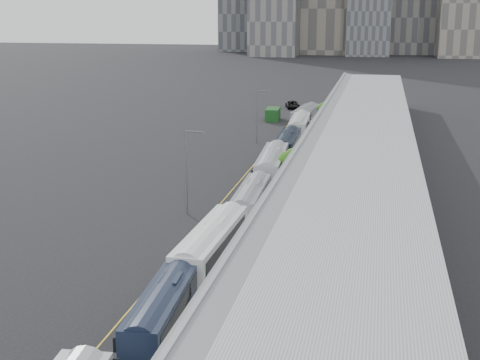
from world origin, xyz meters
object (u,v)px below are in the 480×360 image
(bus_1, at_px, (165,315))
(shipping_container, at_px, (273,114))
(bus_7, at_px, (305,119))
(street_lamp_near, at_px, (188,166))
(street_lamp_far, at_px, (258,112))
(bus_3, at_px, (251,204))
(bus_4, at_px, (272,170))
(bus_6, at_px, (300,129))
(bus_5, at_px, (287,148))
(suv, at_px, (293,105))
(bus_2, at_px, (211,252))

(bus_1, xyz_separation_m, shipping_container, (-7.28, 88.57, -0.33))
(bus_7, xyz_separation_m, street_lamp_near, (-5.61, -55.62, 3.47))
(bus_1, xyz_separation_m, street_lamp_far, (-6.01, 65.62, 3.38))
(bus_3, xyz_separation_m, bus_4, (-0.19, 14.20, 0.24))
(bus_3, bearing_deg, bus_7, 89.01)
(bus_1, relative_size, bus_6, 0.89)
(street_lamp_far, bearing_deg, bus_4, -75.79)
(bus_5, distance_m, street_lamp_far, 13.29)
(bus_4, height_order, street_lamp_far, street_lamp_far)
(bus_4, bearing_deg, suv, 92.00)
(bus_5, relative_size, bus_7, 0.99)
(bus_1, height_order, suv, bus_1)
(bus_2, relative_size, bus_4, 0.97)
(bus_3, distance_m, bus_5, 28.36)
(bus_6, bearing_deg, suv, 96.45)
(bus_2, relative_size, shipping_container, 2.59)
(bus_5, height_order, shipping_container, bus_5)
(bus_1, xyz_separation_m, bus_2, (0.24, 11.18, 0.20))
(bus_4, distance_m, bus_5, 14.16)
(bus_4, bearing_deg, bus_7, 87.75)
(street_lamp_far, bearing_deg, bus_5, -60.72)
(street_lamp_near, bearing_deg, bus_6, 82.03)
(street_lamp_near, bearing_deg, street_lamp_far, 90.09)
(street_lamp_far, xyz_separation_m, shipping_container, (-1.27, 22.96, -3.70))
(bus_1, relative_size, shipping_container, 2.29)
(bus_5, xyz_separation_m, shipping_container, (-7.57, 34.20, -0.45))
(street_lamp_far, bearing_deg, bus_7, 70.59)
(bus_1, xyz_separation_m, street_lamp_near, (-5.95, 26.09, 3.60))
(bus_1, relative_size, street_lamp_far, 1.45)
(bus_2, distance_m, bus_3, 14.85)
(bus_2, bearing_deg, street_lamp_near, 114.24)
(suv, bearing_deg, bus_3, -100.45)
(bus_1, distance_m, bus_7, 81.71)
(bus_4, xyz_separation_m, street_lamp_near, (-6.37, -14.13, 3.34))
(bus_6, height_order, shipping_container, bus_6)
(bus_4, bearing_deg, street_lamp_near, -117.57)
(bus_3, xyz_separation_m, bus_6, (-0.45, 43.75, 0.18))
(bus_1, bearing_deg, suv, 89.58)
(bus_4, bearing_deg, bus_6, 87.19)
(bus_6, height_order, bus_7, bus_6)
(bus_2, relative_size, street_lamp_far, 1.64)
(bus_5, distance_m, bus_7, 27.34)
(bus_4, xyz_separation_m, suv, (-6.04, 65.09, -0.94))
(bus_2, xyz_separation_m, street_lamp_near, (-6.19, 14.91, 3.40))
(bus_1, relative_size, suv, 2.13)
(bus_4, xyz_separation_m, street_lamp_far, (-6.43, 25.40, 3.12))
(bus_2, bearing_deg, shipping_container, 97.23)
(bus_7, distance_m, shipping_container, 9.77)
(street_lamp_far, bearing_deg, bus_3, -80.50)
(bus_4, bearing_deg, bus_3, -92.52)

